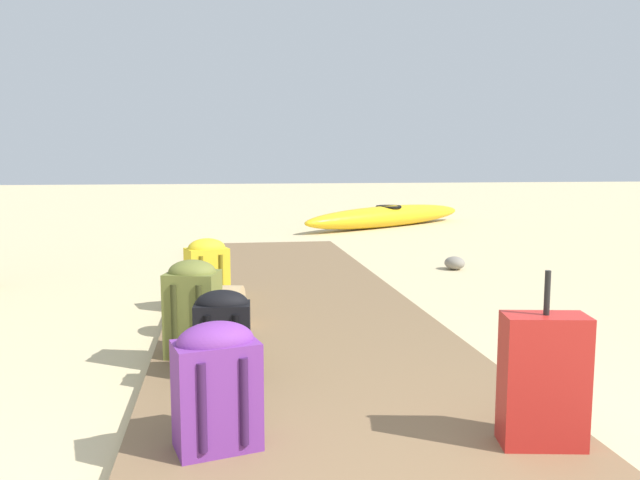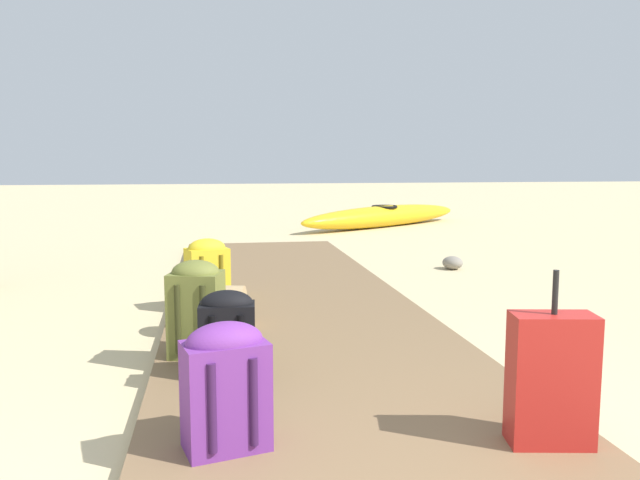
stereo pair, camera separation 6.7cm
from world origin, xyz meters
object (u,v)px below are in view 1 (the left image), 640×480
object	(u,v)px
backpack_black	(222,332)
kayak	(388,216)
backpack_olive	(193,305)
suitcase_red	(543,380)
duffel_bag_tan	(211,304)
backpack_yellow	(207,268)
backpack_purple	(217,382)

from	to	relation	value
backpack_black	kayak	xyz separation A→B (m)	(3.10, 8.21, -0.13)
kayak	backpack_olive	bearing A→B (deg)	-112.82
backpack_black	backpack_olive	world-z (taller)	backpack_olive
suitcase_red	duffel_bag_tan	bearing A→B (deg)	122.32
backpack_yellow	suitcase_red	world-z (taller)	suitcase_red
backpack_black	kayak	size ratio (longest dim) A/B	0.13
suitcase_red	backpack_olive	bearing A→B (deg)	135.18
backpack_purple	kayak	size ratio (longest dim) A/B	0.14
backpack_yellow	duffel_bag_tan	distance (m)	0.79
backpack_olive	kayak	xyz separation A→B (m)	(3.28, 7.79, -0.18)
backpack_black	backpack_purple	xyz separation A→B (m)	(-0.02, -0.86, 0.03)
backpack_yellow	backpack_black	bearing A→B (deg)	-86.27
backpack_purple	backpack_olive	distance (m)	1.29
suitcase_red	backpack_purple	bearing A→B (deg)	172.40
backpack_yellow	duffel_bag_tan	size ratio (longest dim) A/B	1.04
backpack_yellow	backpack_olive	xyz separation A→B (m)	(-0.05, -1.49, 0.03)
suitcase_red	duffel_bag_tan	distance (m)	2.57
backpack_purple	backpack_olive	xyz separation A→B (m)	(-0.15, 1.28, 0.03)
suitcase_red	backpack_olive	size ratio (longest dim) A/B	1.26
kayak	suitcase_red	bearing A→B (deg)	-101.10
suitcase_red	duffel_bag_tan	xyz separation A→B (m)	(-1.37, 2.17, -0.13)
suitcase_red	backpack_olive	world-z (taller)	suitcase_red
duffel_bag_tan	backpack_purple	bearing A→B (deg)	-88.29
backpack_purple	backpack_olive	world-z (taller)	backpack_olive
kayak	backpack_purple	bearing A→B (deg)	-109.03
backpack_yellow	backpack_olive	size ratio (longest dim) A/B	0.91
backpack_olive	kayak	size ratio (longest dim) A/B	0.15
backpack_yellow	suitcase_red	xyz separation A→B (m)	(1.41, -2.94, -0.00)
backpack_purple	backpack_yellow	bearing A→B (deg)	92.08
duffel_bag_tan	backpack_olive	xyz separation A→B (m)	(-0.09, -0.72, 0.16)
suitcase_red	kayak	xyz separation A→B (m)	(1.81, 9.25, -0.16)
suitcase_red	kayak	size ratio (longest dim) A/B	0.19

